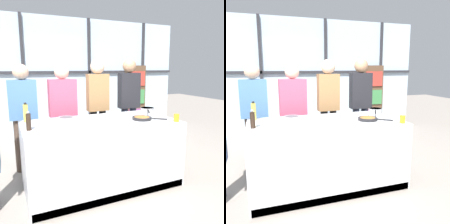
% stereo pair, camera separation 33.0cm
% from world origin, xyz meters
% --- Properties ---
extents(ground_plane, '(18.00, 18.00, 0.00)m').
position_xyz_m(ground_plane, '(0.00, 0.00, 0.00)').
color(ground_plane, gray).
extents(back_window_wall, '(6.40, 0.10, 2.80)m').
position_xyz_m(back_window_wall, '(0.00, 2.72, 1.40)').
color(back_window_wall, silver).
rests_on(back_window_wall, ground_plane).
extents(bookshelf, '(0.55, 0.19, 1.70)m').
position_xyz_m(bookshelf, '(2.00, 2.53, 0.85)').
color(bookshelf, brown).
rests_on(bookshelf, ground_plane).
extents(demo_island, '(2.08, 1.06, 0.92)m').
position_xyz_m(demo_island, '(0.00, -0.00, 0.46)').
color(demo_island, silver).
rests_on(demo_island, ground_plane).
extents(spectator_far_left, '(0.42, 0.24, 1.70)m').
position_xyz_m(spectator_far_left, '(-0.94, 0.93, 0.98)').
color(spectator_far_left, '#47382D').
rests_on(spectator_far_left, ground_plane).
extents(spectator_center_left, '(0.45, 0.24, 1.70)m').
position_xyz_m(spectator_center_left, '(-0.31, 0.93, 0.96)').
color(spectator_center_left, '#47382D').
rests_on(spectator_center_left, ground_plane).
extents(spectator_center_right, '(0.38, 0.25, 1.79)m').
position_xyz_m(spectator_center_right, '(0.31, 0.93, 1.06)').
color(spectator_center_right, black).
rests_on(spectator_center_right, ground_plane).
extents(spectator_far_right, '(0.39, 0.25, 1.81)m').
position_xyz_m(spectator_far_right, '(0.94, 0.93, 1.06)').
color(spectator_far_right, '#232838').
rests_on(spectator_far_right, ground_plane).
extents(frying_pan, '(0.40, 0.39, 0.04)m').
position_xyz_m(frying_pan, '(0.58, -0.13, 0.94)').
color(frying_pan, '#232326').
rests_on(frying_pan, demo_island).
extents(saucepan, '(0.24, 0.36, 0.12)m').
position_xyz_m(saucepan, '(0.82, 0.12, 0.98)').
color(saucepan, silver).
rests_on(saucepan, demo_island).
extents(white_plate, '(0.22, 0.22, 0.01)m').
position_xyz_m(white_plate, '(-0.50, -0.35, 0.92)').
color(white_plate, white).
rests_on(white_plate, demo_island).
extents(mixing_bowl, '(0.23, 0.23, 0.06)m').
position_xyz_m(mixing_bowl, '(-0.44, 0.19, 0.95)').
color(mixing_bowl, silver).
rests_on(mixing_bowl, demo_island).
extents(oil_bottle, '(0.07, 0.07, 0.27)m').
position_xyz_m(oil_bottle, '(-0.94, 0.40, 1.04)').
color(oil_bottle, '#E0CC4C').
rests_on(oil_bottle, demo_island).
extents(pepper_grinder, '(0.06, 0.06, 0.23)m').
position_xyz_m(pepper_grinder, '(-0.95, -0.07, 1.02)').
color(pepper_grinder, '#332319').
rests_on(pepper_grinder, demo_island).
extents(juice_glass_near, '(0.07, 0.07, 0.11)m').
position_xyz_m(juice_glass_near, '(0.94, -0.43, 0.97)').
color(juice_glass_near, orange).
rests_on(juice_glass_near, demo_island).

